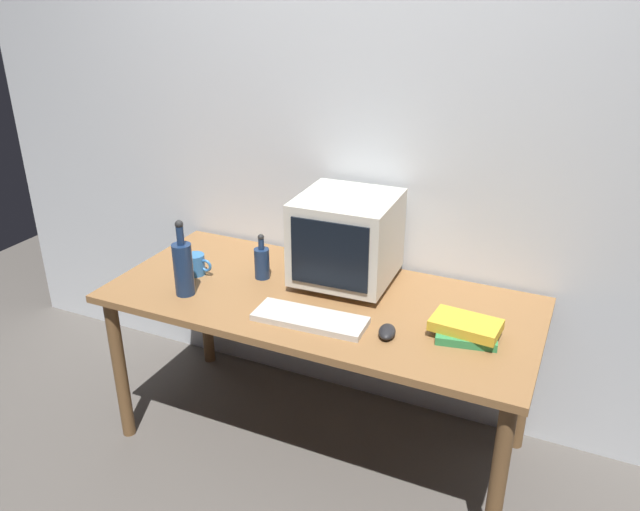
% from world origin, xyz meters
% --- Properties ---
extents(ground_plane, '(6.00, 6.00, 0.00)m').
position_xyz_m(ground_plane, '(0.00, 0.00, 0.00)').
color(ground_plane, '#56514C').
extents(back_wall, '(4.00, 0.08, 2.50)m').
position_xyz_m(back_wall, '(0.00, 0.44, 1.25)').
color(back_wall, silver).
rests_on(back_wall, ground).
extents(desk, '(1.70, 0.76, 0.71)m').
position_xyz_m(desk, '(0.00, 0.00, 0.63)').
color(desk, olive).
rests_on(desk, ground).
extents(crt_monitor, '(0.39, 0.40, 0.37)m').
position_xyz_m(crt_monitor, '(0.04, 0.17, 0.90)').
color(crt_monitor, beige).
rests_on(crt_monitor, desk).
extents(keyboard, '(0.43, 0.17, 0.02)m').
position_xyz_m(keyboard, '(0.05, -0.19, 0.72)').
color(keyboard, beige).
rests_on(keyboard, desk).
extents(computer_mouse, '(0.08, 0.11, 0.04)m').
position_xyz_m(computer_mouse, '(0.34, -0.17, 0.73)').
color(computer_mouse, black).
rests_on(computer_mouse, desk).
extents(bottle_tall, '(0.08, 0.08, 0.31)m').
position_xyz_m(bottle_tall, '(-0.50, -0.20, 0.83)').
color(bottle_tall, navy).
rests_on(bottle_tall, desk).
extents(bottle_short, '(0.06, 0.06, 0.20)m').
position_xyz_m(bottle_short, '(-0.29, 0.06, 0.78)').
color(bottle_short, navy).
rests_on(bottle_short, desk).
extents(book_stack, '(0.25, 0.20, 0.07)m').
position_xyz_m(book_stack, '(0.59, -0.06, 0.74)').
color(book_stack, '#33894C').
rests_on(book_stack, desk).
extents(mug, '(0.12, 0.08, 0.09)m').
position_xyz_m(mug, '(-0.56, -0.03, 0.75)').
color(mug, '#3370B2').
rests_on(mug, desk).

